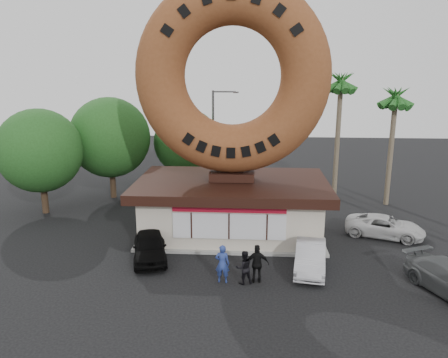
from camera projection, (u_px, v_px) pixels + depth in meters
name	position (u px, v px, depth m)	size (l,w,h in m)	color
ground	(226.00, 279.00, 20.60)	(90.00, 90.00, 0.00)	black
donut_shop	(232.00, 205.00, 25.96)	(11.20, 7.20, 3.80)	beige
giant_donut	(232.00, 76.00, 24.15)	(10.87, 10.87, 2.77)	brown
tree_west	(110.00, 138.00, 32.65)	(6.00, 6.00, 7.65)	#473321
tree_mid	(187.00, 142.00, 34.39)	(5.20, 5.20, 6.63)	#473321
tree_far	(40.00, 151.00, 29.08)	(5.60, 5.60, 7.14)	#473321
palm_near	(341.00, 86.00, 31.61)	(2.60, 2.60, 9.75)	#726651
palm_far	(395.00, 101.00, 30.16)	(2.60, 2.60, 8.75)	#726651
street_lamp	(215.00, 135.00, 35.10)	(2.11, 0.20, 8.00)	#59595E
person_left	(222.00, 264.00, 20.09)	(0.67, 0.44, 1.83)	navy
person_center	(244.00, 267.00, 19.98)	(0.78, 0.61, 1.60)	black
person_right	(257.00, 264.00, 20.08)	(1.08, 0.45, 1.84)	black
car_black	(150.00, 246.00, 22.62)	(1.67, 4.15, 1.41)	black
car_silver	(310.00, 257.00, 21.45)	(1.42, 4.07, 1.34)	#B8B8BD
car_white	(385.00, 226.00, 25.69)	(2.07, 4.48, 1.25)	silver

